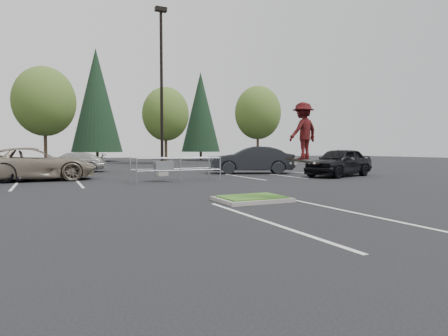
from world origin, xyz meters
name	(u,v)px	position (x,y,z in m)	size (l,w,h in m)	color
ground	(252,201)	(0.00, 0.00, 0.00)	(120.00, 120.00, 0.00)	black
grass_median	(252,199)	(0.00, 0.00, 0.08)	(2.20, 1.60, 0.16)	gray
stall_lines	(159,186)	(-1.35, 6.02, 0.00)	(22.62, 17.60, 0.01)	silver
light_pole	(162,101)	(0.50, 12.00, 4.56)	(0.70, 0.60, 10.12)	gray
decid_b	(44,104)	(-6.01, 30.53, 6.04)	(5.89, 5.89, 9.64)	#38281C
decid_c	(165,116)	(5.99, 29.83, 5.25)	(5.12, 5.12, 8.38)	#38281C
decid_d	(258,114)	(17.99, 30.33, 5.91)	(5.76, 5.76, 9.43)	#38281C
conif_b	(96,100)	(0.00, 40.50, 7.85)	(6.38, 6.38, 14.50)	#38281C
conif_c	(201,112)	(14.00, 39.50, 6.85)	(5.50, 5.50, 12.50)	#38281C
cart_corral	(166,166)	(-0.41, 8.00, 0.78)	(4.37, 1.58, 1.24)	gray
skateboarder	(303,131)	(1.20, -1.00, 2.19)	(1.25, 0.91, 1.88)	black
car_l_tan	(34,164)	(-6.50, 11.50, 0.86)	(2.84, 6.16, 1.71)	gray
car_r_charc	(252,160)	(6.50, 11.50, 0.90)	(1.91, 5.47, 1.80)	black
car_r_black	(340,162)	(10.00, 7.00, 0.85)	(2.02, 5.01, 1.71)	black
car_far_silver	(71,162)	(-4.36, 18.00, 0.70)	(1.95, 4.80, 1.39)	#A7A7A1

